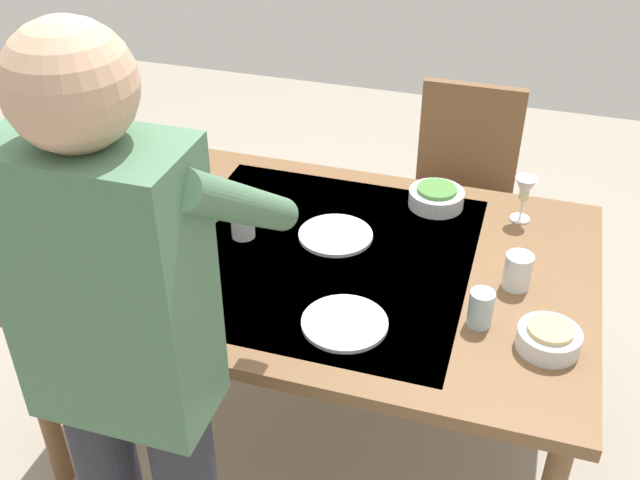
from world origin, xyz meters
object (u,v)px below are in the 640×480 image
at_px(water_cup_near_left, 518,271).
at_px(chair_near, 462,185).
at_px(dining_table, 320,271).
at_px(side_bowl_salad, 436,197).
at_px(person_server, 131,365).
at_px(wine_bottle, 202,251).
at_px(wine_glass_right, 525,191).
at_px(dinner_plate_far, 336,235).
at_px(water_cup_far_left, 481,308).
at_px(side_bowl_bread, 549,338).
at_px(water_cup_near_right, 243,223).
at_px(dinner_plate_near, 345,323).
at_px(serving_bowl_pasta, 181,200).
at_px(wine_glass_left, 156,257).

bearing_deg(water_cup_near_left, chair_near, -73.92).
height_order(dining_table, side_bowl_salad, side_bowl_salad).
distance_m(person_server, wine_bottle, 0.58).
height_order(wine_bottle, wine_glass_right, wine_bottle).
bearing_deg(dinner_plate_far, water_cup_far_left, 149.13).
distance_m(wine_bottle, side_bowl_salad, 0.83).
relative_size(wine_bottle, water_cup_far_left, 2.87).
xyz_separation_m(dining_table, side_bowl_bread, (-0.67, 0.23, 0.10)).
bearing_deg(wine_bottle, dinner_plate_far, -130.53).
xyz_separation_m(dining_table, wine_bottle, (0.27, 0.23, 0.18)).
bearing_deg(water_cup_near_right, person_server, 96.59).
relative_size(chair_near, water_cup_near_right, 9.60).
bearing_deg(person_server, dinner_plate_near, -122.43).
relative_size(chair_near, wine_glass_right, 6.03).
xyz_separation_m(dining_table, serving_bowl_pasta, (0.51, -0.11, 0.10)).
bearing_deg(side_bowl_salad, dinner_plate_far, 46.26).
relative_size(water_cup_near_left, water_cup_near_right, 1.10).
height_order(chair_near, water_cup_near_left, chair_near).
bearing_deg(dinner_plate_far, water_cup_near_right, 16.27).
xyz_separation_m(person_server, dinner_plate_near, (-0.32, -0.50, -0.21)).
distance_m(water_cup_near_left, water_cup_near_right, 0.83).
bearing_deg(water_cup_near_right, water_cup_far_left, 164.73).
xyz_separation_m(water_cup_near_right, side_bowl_bread, (-0.93, 0.25, -0.01)).
relative_size(side_bowl_bread, dinner_plate_near, 0.70).
bearing_deg(dinner_plate_far, wine_glass_left, 44.52).
distance_m(water_cup_near_right, dinner_plate_far, 0.29).
relative_size(person_server, side_bowl_bread, 10.56).
bearing_deg(side_bowl_bread, person_server, 34.27).
distance_m(wine_glass_left, dinner_plate_far, 0.57).
distance_m(side_bowl_bread, dinner_plate_far, 0.73).
height_order(wine_bottle, side_bowl_salad, wine_bottle).
height_order(dining_table, wine_bottle, wine_bottle).
xyz_separation_m(side_bowl_salad, dinner_plate_near, (0.12, 0.67, -0.03)).
height_order(wine_bottle, dinner_plate_near, wine_bottle).
bearing_deg(water_cup_near_left, wine_glass_right, -87.18).
height_order(wine_glass_right, dinner_plate_far, wine_glass_right).
bearing_deg(side_bowl_bread, chair_near, -72.46).
bearing_deg(dinner_plate_near, water_cup_far_left, -162.03).
distance_m(chair_near, side_bowl_bread, 1.22).
height_order(person_server, water_cup_near_left, person_server).
distance_m(wine_glass_left, water_cup_far_left, 0.88).
height_order(side_bowl_salad, dinner_plate_far, side_bowl_salad).
distance_m(water_cup_near_left, serving_bowl_pasta, 1.09).
bearing_deg(wine_glass_left, dinner_plate_near, 179.72).
bearing_deg(water_cup_near_left, water_cup_near_right, -0.75).
relative_size(person_server, dinner_plate_near, 7.34).
bearing_deg(wine_glass_left, water_cup_near_left, -162.47).
relative_size(dining_table, side_bowl_salad, 8.97).
bearing_deg(wine_bottle, wine_glass_right, -143.62).
xyz_separation_m(chair_near, side_bowl_bread, (-0.36, 1.14, 0.25)).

